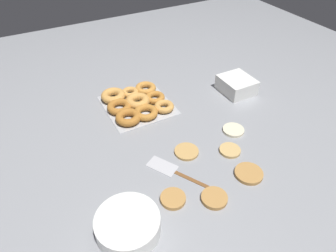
# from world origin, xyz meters

# --- Properties ---
(ground_plane) EXTENTS (3.00, 3.00, 0.00)m
(ground_plane) POSITION_xyz_m (0.00, 0.00, 0.00)
(ground_plane) COLOR gray
(pancake_0) EXTENTS (0.08, 0.08, 0.01)m
(pancake_0) POSITION_xyz_m (-0.13, 0.09, 0.01)
(pancake_0) COLOR tan
(pancake_0) RESTS_ON ground_plane
(pancake_1) EXTENTS (0.09, 0.09, 0.01)m
(pancake_1) POSITION_xyz_m (0.02, 0.02, 0.01)
(pancake_1) COLOR tan
(pancake_1) RESTS_ON ground_plane
(pancake_2) EXTENTS (0.09, 0.09, 0.01)m
(pancake_2) POSITION_xyz_m (0.05, 0.25, 0.01)
(pancake_2) COLOR #B27F42
(pancake_2) RESTS_ON ground_plane
(pancake_3) EXTENTS (0.10, 0.10, 0.01)m
(pancake_3) POSITION_xyz_m (-0.12, 0.22, 0.01)
(pancake_3) COLOR #B27F42
(pancake_3) RESTS_ON ground_plane
(pancake_4) EXTENTS (0.09, 0.09, 0.01)m
(pancake_4) POSITION_xyz_m (0.17, 0.19, 0.01)
(pancake_4) COLOR #B27F42
(pancake_4) RESTS_ON ground_plane
(pancake_5) EXTENTS (0.09, 0.09, 0.01)m
(pancake_5) POSITION_xyz_m (-0.22, 0.00, 0.01)
(pancake_5) COLOR beige
(pancake_5) RESTS_ON ground_plane
(donut_tray) EXTENTS (0.29, 0.31, 0.04)m
(donut_tray) POSITION_xyz_m (0.07, -0.36, 0.02)
(donut_tray) COLOR #ADAFB5
(donut_tray) RESTS_ON ground_plane
(batter_bowl) EXTENTS (0.19, 0.19, 0.06)m
(batter_bowl) POSITION_xyz_m (0.35, 0.22, 0.03)
(batter_bowl) COLOR white
(batter_bowl) RESTS_ON ground_plane
(container_stack) EXTENTS (0.15, 0.16, 0.07)m
(container_stack) POSITION_xyz_m (-0.42, -0.24, 0.04)
(container_stack) COLOR white
(container_stack) RESTS_ON ground_plane
(spatula) EXTENTS (0.16, 0.23, 0.01)m
(spatula) POSITION_xyz_m (0.12, 0.06, 0.00)
(spatula) COLOR brown
(spatula) RESTS_ON ground_plane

